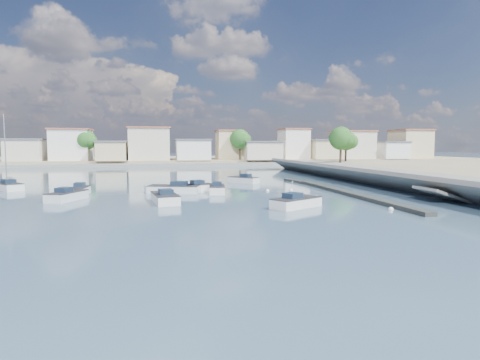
# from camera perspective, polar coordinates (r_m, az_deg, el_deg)

# --- Properties ---
(ground) EXTENTS (400.00, 400.00, 0.00)m
(ground) POSITION_cam_1_polar(r_m,az_deg,el_deg) (69.74, -1.08, 0.71)
(ground) COLOR #304E60
(ground) RESTS_ON ground
(seawall_walkway) EXTENTS (5.00, 90.00, 1.80)m
(seawall_walkway) POSITION_cam_1_polar(r_m,az_deg,el_deg) (51.78, 25.24, -0.26)
(seawall_walkway) COLOR slate
(seawall_walkway) RESTS_ON ground
(breakwater) EXTENTS (2.00, 31.02, 0.35)m
(breakwater) POSITION_cam_1_polar(r_m,az_deg,el_deg) (45.65, 13.64, -1.48)
(breakwater) COLOR black
(breakwater) RESTS_ON ground
(far_shore_land) EXTENTS (160.00, 40.00, 1.40)m
(far_shore_land) POSITION_cam_1_polar(r_m,az_deg,el_deg) (121.17, -5.40, 2.84)
(far_shore_land) COLOR gray
(far_shore_land) RESTS_ON ground
(far_shore_quay) EXTENTS (160.00, 2.50, 0.80)m
(far_shore_quay) POSITION_cam_1_polar(r_m,az_deg,el_deg) (100.33, -4.19, 2.24)
(far_shore_quay) COLOR slate
(far_shore_quay) RESTS_ON ground
(far_town) EXTENTS (113.01, 12.80, 8.35)m
(far_town) POSITION_cam_1_polar(r_m,az_deg,el_deg) (107.85, 1.09, 4.85)
(far_town) COLOR beige
(far_town) RESTS_ON far_shore_land
(shore_trees) EXTENTS (74.56, 38.32, 7.92)m
(shore_trees) POSITION_cam_1_polar(r_m,az_deg,el_deg) (98.75, 0.83, 5.58)
(shore_trees) COLOR #38281E
(shore_trees) RESTS_ON ground
(motorboat_a) EXTENTS (2.70, 5.64, 1.48)m
(motorboat_a) POSITION_cam_1_polar(r_m,az_deg,el_deg) (37.25, -10.70, -2.55)
(motorboat_a) COLOR silver
(motorboat_a) RESTS_ON ground
(motorboat_b) EXTENTS (2.12, 4.51, 1.48)m
(motorboat_b) POSITION_cam_1_polar(r_m,az_deg,el_deg) (43.83, -3.29, -1.34)
(motorboat_b) COLOR silver
(motorboat_b) RESTS_ON ground
(motorboat_c) EXTENTS (6.27, 3.75, 1.48)m
(motorboat_c) POSITION_cam_1_polar(r_m,az_deg,el_deg) (44.49, -9.69, -1.31)
(motorboat_c) COLOR silver
(motorboat_c) RESTS_ON ground
(motorboat_d) EXTENTS (5.02, 3.37, 1.48)m
(motorboat_d) POSITION_cam_1_polar(r_m,az_deg,el_deg) (45.09, -6.89, -1.19)
(motorboat_d) COLOR silver
(motorboat_d) RESTS_ON ground
(motorboat_e) EXTENTS (3.37, 5.00, 1.48)m
(motorboat_e) POSITION_cam_1_polar(r_m,az_deg,el_deg) (41.43, -23.19, -2.11)
(motorboat_e) COLOR silver
(motorboat_e) RESTS_ON ground
(motorboat_f) EXTENTS (4.22, 4.30, 1.48)m
(motorboat_f) POSITION_cam_1_polar(r_m,az_deg,el_deg) (55.36, 0.27, -0.01)
(motorboat_f) COLOR silver
(motorboat_f) RESTS_ON ground
(motorboat_g) EXTENTS (1.86, 4.61, 1.48)m
(motorboat_g) POSITION_cam_1_polar(r_m,az_deg,el_deg) (44.81, -22.04, -1.56)
(motorboat_g) COLOR silver
(motorboat_g) RESTS_ON ground
(motorboat_h) EXTENTS (4.98, 4.03, 1.48)m
(motorboat_h) POSITION_cam_1_polar(r_m,az_deg,el_deg) (34.05, 8.27, -3.22)
(motorboat_h) COLOR silver
(motorboat_h) RESTS_ON ground
(sailboat) EXTENTS (4.88, 5.62, 9.00)m
(sailboat) POSITION_cam_1_polar(r_m,az_deg,el_deg) (54.24, -30.30, -0.76)
(sailboat) COLOR silver
(sailboat) RESTS_ON ground
(mooring_buoys) EXTENTS (13.25, 25.02, 0.41)m
(mooring_buoys) POSITION_cam_1_polar(r_m,az_deg,el_deg) (44.54, 8.10, -1.71)
(mooring_buoys) COLOR white
(mooring_buoys) RESTS_ON ground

